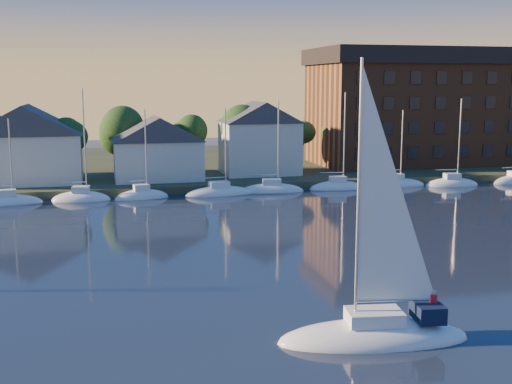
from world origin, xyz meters
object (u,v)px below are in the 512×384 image
object	(u,v)px
clubhouse_west	(27,143)
condo_block	(414,106)
clubhouse_centre	(158,147)
clubhouse_east	(259,137)
hero_sailboat	(377,329)

from	to	relation	value
clubhouse_west	condo_block	world-z (taller)	condo_block
clubhouse_west	clubhouse_centre	distance (m)	16.05
clubhouse_east	condo_block	xyz separation A→B (m)	(26.00, 5.95, 3.79)
condo_block	clubhouse_centre	bearing A→B (deg)	-168.76
clubhouse_east	clubhouse_west	bearing A→B (deg)	-178.09
clubhouse_west	condo_block	distance (m)	56.56
clubhouse_east	hero_sailboat	size ratio (longest dim) A/B	0.67
clubhouse_centre	hero_sailboat	xyz separation A→B (m)	(6.40, -53.55, -4.50)
clubhouse_east	condo_block	bearing A→B (deg)	12.89
clubhouse_west	clubhouse_east	size ratio (longest dim) A/B	1.30
clubhouse_west	clubhouse_centre	bearing A→B (deg)	-3.58
clubhouse_west	hero_sailboat	world-z (taller)	hero_sailboat
clubhouse_centre	hero_sailboat	world-z (taller)	hero_sailboat
clubhouse_west	condo_block	size ratio (longest dim) A/B	0.44
clubhouse_west	clubhouse_east	world-z (taller)	clubhouse_east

